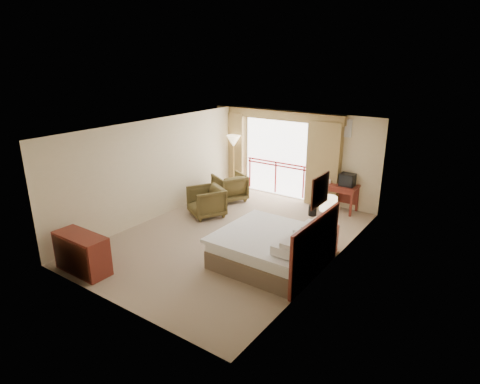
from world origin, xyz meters
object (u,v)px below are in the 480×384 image
Objects in this scene: tv at (347,180)px; floor_lamp at (233,143)px; table_lamp at (328,204)px; armchair_near at (207,215)px; wastebasket at (313,210)px; dresser at (82,253)px; nightstand at (325,239)px; bed at (273,248)px; side_table at (212,193)px; armchair_far at (230,200)px; desk at (337,189)px.

tv is 0.22× the size of floor_lamp.
table_lamp reaches higher than armchair_near.
wastebasket is at bearing -11.18° from floor_lamp.
nightstand is at bearing 41.32° from dresser.
bed is 3.82m from side_table.
bed is 3.08m from wastebasket.
wastebasket is at bearing 62.20° from dresser.
table_lamp is at bearing -98.71° from tv.
floor_lamp reaches higher than armchair_far.
armchair_near is at bearing -72.24° from floor_lamp.
bed reaches higher than dresser.
side_table is (-2.76, -1.04, 0.26)m from wastebasket.
desk is 1.32× the size of armchair_near.
table_lamp is 2.67m from tv.
tv reaches higher than dresser.
nightstand is at bearing -90.00° from table_lamp.
bed is 1.73× the size of dresser.
side_table reaches higher than wastebasket.
desk is at bearing 30.98° from side_table.
bed is 3.96m from dresser.
armchair_far is at bearing 158.75° from nightstand.
nightstand reaches higher than armchair_near.
armchair_near is at bearing -63.10° from side_table.
floor_lamp reaches higher than dresser.
table_lamp is 0.74× the size of armchair_far.
nightstand is 2.79m from tv.
desk is 3.26m from armchair_far.
dresser is at bearing -114.79° from wastebasket.
table_lamp is 2.41m from wastebasket.
dresser is at bearing -140.59° from bed.
nightstand reaches higher than side_table.
table_lamp is at bearing 60.19° from bed.
wastebasket is 0.32× the size of armchair_far.
side_table is at bearing 19.51° from armchair_far.
desk is 0.97× the size of dresser.
armchair_far is (-3.83, 1.54, -1.15)m from table_lamp.
armchair_far is (-2.65, -0.30, -0.15)m from wastebasket.
wastebasket is 2.67m from armchair_far.
armchair_near is at bearing 37.26° from armchair_far.
tv is at bearing 68.30° from armchair_near.
tv is 4.06m from armchair_near.
bed is 3.85m from tv.
dresser is (-3.21, -6.32, -0.55)m from tv.
table_lamp reaches higher than bed.
side_table is at bearing 89.53° from dresser.
floor_lamp is at bearing 92.62° from dresser.
floor_lamp reaches higher than bed.
armchair_far is (-3.83, 1.59, -0.31)m from nightstand.
armchair_far reaches higher than armchair_near.
wastebasket is 0.32× the size of armchair_near.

